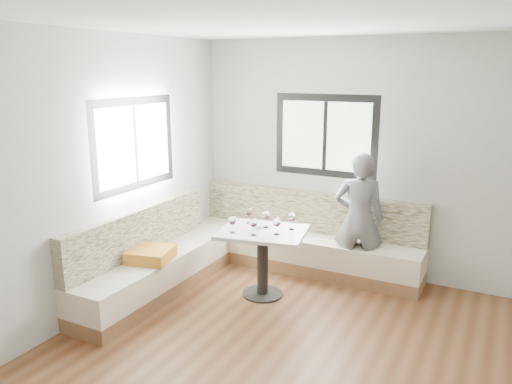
% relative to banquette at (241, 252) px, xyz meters
% --- Properties ---
extents(room, '(5.01, 5.01, 2.81)m').
position_rel_banquette_xyz_m(room, '(1.51, -1.55, 1.08)').
color(room, brown).
rests_on(room, ground).
extents(banquette, '(2.90, 2.80, 0.95)m').
position_rel_banquette_xyz_m(banquette, '(0.00, 0.00, 0.00)').
color(banquette, '#8B6141').
rests_on(banquette, ground).
extents(table, '(1.03, 0.87, 0.75)m').
position_rel_banquette_xyz_m(table, '(0.43, -0.29, 0.23)').
color(table, black).
rests_on(table, ground).
extents(person, '(0.64, 0.51, 1.55)m').
position_rel_banquette_xyz_m(person, '(1.25, 0.52, 0.44)').
color(person, slate).
rests_on(person, ground).
extents(olive_ramekin, '(0.11, 0.11, 0.04)m').
position_rel_banquette_xyz_m(olive_ramekin, '(0.35, -0.25, 0.44)').
color(olive_ramekin, white).
rests_on(olive_ramekin, table).
extents(wine_glass_a, '(0.09, 0.09, 0.19)m').
position_rel_banquette_xyz_m(wine_glass_a, '(0.18, -0.51, 0.55)').
color(wine_glass_a, white).
rests_on(wine_glass_a, table).
extents(wine_glass_b, '(0.09, 0.09, 0.19)m').
position_rel_banquette_xyz_m(wine_glass_b, '(0.42, -0.48, 0.55)').
color(wine_glass_b, white).
rests_on(wine_glass_b, table).
extents(wine_glass_c, '(0.09, 0.09, 0.19)m').
position_rel_banquette_xyz_m(wine_glass_c, '(0.62, -0.35, 0.55)').
color(wine_glass_c, white).
rests_on(wine_glass_c, table).
extents(wine_glass_d, '(0.09, 0.09, 0.19)m').
position_rel_banquette_xyz_m(wine_glass_d, '(0.42, -0.19, 0.55)').
color(wine_glass_d, white).
rests_on(wine_glass_d, table).
extents(wine_glass_e, '(0.09, 0.09, 0.19)m').
position_rel_banquette_xyz_m(wine_glass_e, '(0.69, -0.12, 0.55)').
color(wine_glass_e, white).
rests_on(wine_glass_e, table).
extents(wine_glass_f, '(0.09, 0.09, 0.19)m').
position_rel_banquette_xyz_m(wine_glass_f, '(0.18, -0.14, 0.55)').
color(wine_glass_f, white).
rests_on(wine_glass_f, table).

